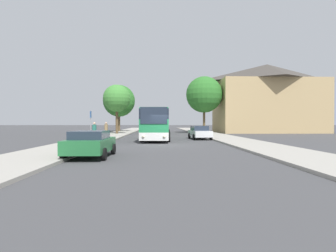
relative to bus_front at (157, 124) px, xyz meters
The scene contains 15 objects.
ground_plane 6.74m from the bus_front, 83.11° to the right, with size 300.00×300.00×0.00m, color #424244.
sidewalk_left 9.12m from the bus_front, 133.87° to the right, with size 4.00×120.00×0.15m, color #A39E93.
sidewalk_right 10.25m from the bus_front, 39.74° to the right, with size 4.00×120.00×0.15m, color #A39E93.
building_right_background 27.86m from the bus_front, 43.52° to the left, with size 17.95×10.36×12.40m.
bus_front is the anchor object (origin of this frame).
bus_middle 15.51m from the bus_front, 89.38° to the left, with size 2.81×11.71×3.26m.
bus_rear 31.98m from the bus_front, 90.25° to the left, with size 2.92×12.06×3.36m.
parked_car_left_curb 14.49m from the bus_front, 103.65° to the right, with size 2.18×4.00×1.41m.
parked_car_right_near 4.84m from the bus_front, ahead, with size 2.22×4.54×1.47m.
bus_stop_sign 7.22m from the bus_front, 145.73° to the right, with size 0.08×0.45×2.77m.
pedestrian_waiting_near 5.52m from the bus_front, behind, with size 0.36×0.36×1.74m.
pedestrian_waiting_far 7.50m from the bus_front, 136.06° to the right, with size 0.36×0.36×1.73m.
tree_left_near 14.06m from the bus_front, 117.15° to the left, with size 4.15×4.15×7.44m.
tree_left_far 24.00m from the bus_front, 108.27° to the left, with size 6.09×6.09×8.87m.
tree_right_near 18.62m from the bus_front, 63.88° to the left, with size 6.14×6.14×9.49m.
Camera 1 is at (-0.55, -21.63, 1.87)m, focal length 28.00 mm.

